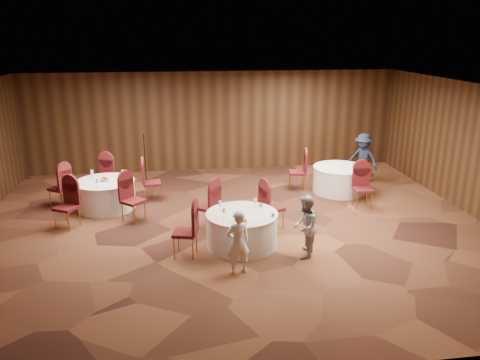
{
  "coord_description": "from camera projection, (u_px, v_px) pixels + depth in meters",
  "views": [
    {
      "loc": [
        -1.24,
        -10.03,
        4.38
      ],
      "look_at": [
        0.2,
        0.2,
        1.1
      ],
      "focal_mm": 35.0,
      "sensor_mm": 36.0,
      "label": 1
    }
  ],
  "objects": [
    {
      "name": "ground",
      "position": [
        233.0,
        228.0,
        10.96
      ],
      "size": [
        12.0,
        12.0,
        0.0
      ],
      "primitive_type": "plane",
      "color": "black",
      "rests_on": "ground"
    },
    {
      "name": "room_shell",
      "position": [
        232.0,
        146.0,
        10.36
      ],
      "size": [
        12.0,
        12.0,
        12.0
      ],
      "color": "silver",
      "rests_on": "ground"
    },
    {
      "name": "table_main",
      "position": [
        242.0,
        229.0,
        9.93
      ],
      "size": [
        1.53,
        1.53,
        0.74
      ],
      "color": "silver",
      "rests_on": "ground"
    },
    {
      "name": "table_left",
      "position": [
        106.0,
        194.0,
        12.06
      ],
      "size": [
        1.5,
        1.5,
        0.74
      ],
      "color": "silver",
      "rests_on": "ground"
    },
    {
      "name": "table_right",
      "position": [
        339.0,
        179.0,
        13.3
      ],
      "size": [
        1.51,
        1.51,
        0.74
      ],
      "color": "silver",
      "rests_on": "ground"
    },
    {
      "name": "chairs_main",
      "position": [
        223.0,
        215.0,
        10.39
      ],
      "size": [
        2.69,
        2.08,
        1.0
      ],
      "color": "#45110D",
      "rests_on": "ground"
    },
    {
      "name": "chairs_left",
      "position": [
        105.0,
        190.0,
        12.04
      ],
      "size": [
        3.0,
        3.22,
        1.0
      ],
      "color": "#45110D",
      "rests_on": "ground"
    },
    {
      "name": "chairs_right",
      "position": [
        328.0,
        180.0,
        12.82
      ],
      "size": [
        1.86,
        2.31,
        1.0
      ],
      "color": "#45110D",
      "rests_on": "ground"
    },
    {
      "name": "tabletop_main",
      "position": [
        247.0,
        210.0,
        9.72
      ],
      "size": [
        1.16,
        1.0,
        0.22
      ],
      "color": "silver",
      "rests_on": "table_main"
    },
    {
      "name": "tabletop_left",
      "position": [
        104.0,
        178.0,
        11.92
      ],
      "size": [
        0.87,
        0.87,
        0.22
      ],
      "color": "silver",
      "rests_on": "table_left"
    },
    {
      "name": "tabletop_right",
      "position": [
        353.0,
        164.0,
        12.9
      ],
      "size": [
        0.08,
        0.08,
        0.22
      ],
      "color": "silver",
      "rests_on": "table_right"
    },
    {
      "name": "mic_stand",
      "position": [
        146.0,
        168.0,
        14.28
      ],
      "size": [
        0.24,
        0.24,
        1.45
      ],
      "color": "black",
      "rests_on": "ground"
    },
    {
      "name": "woman_a",
      "position": [
        238.0,
        242.0,
        8.71
      ],
      "size": [
        0.52,
        0.4,
        1.27
      ],
      "primitive_type": "imported",
      "rotation": [
        0.0,
        0.0,
        3.38
      ],
      "color": "silver",
      "rests_on": "ground"
    },
    {
      "name": "woman_b",
      "position": [
        305.0,
        227.0,
        9.37
      ],
      "size": [
        0.7,
        0.78,
        1.3
      ],
      "primitive_type": "imported",
      "rotation": [
        0.0,
        0.0,
        4.31
      ],
      "color": "#A2A2A6",
      "rests_on": "ground"
    },
    {
      "name": "man_c",
      "position": [
        363.0,
        158.0,
        14.03
      ],
      "size": [
        1.05,
        1.11,
        1.51
      ],
      "primitive_type": "imported",
      "rotation": [
        0.0,
        0.0,
        5.4
      ],
      "color": "#161C32",
      "rests_on": "ground"
    }
  ]
}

